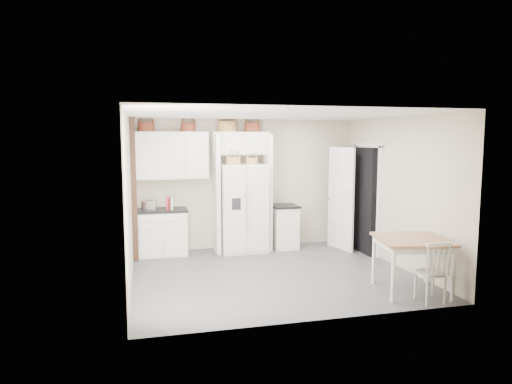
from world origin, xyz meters
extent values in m
plane|color=#3F3F41|center=(0.00, 0.00, 0.00)|extent=(4.50, 4.50, 0.00)
plane|color=white|center=(0.00, 0.00, 2.60)|extent=(4.50, 4.50, 0.00)
plane|color=#B4AD98|center=(0.00, 2.00, 1.30)|extent=(4.50, 0.00, 4.50)
plane|color=#B4AD98|center=(-2.25, 0.00, 1.30)|extent=(0.00, 4.00, 4.00)
plane|color=#B4AD98|center=(2.25, 0.00, 1.30)|extent=(0.00, 4.00, 4.00)
cube|color=beige|center=(-0.15, 1.63, 0.86)|extent=(0.89, 0.72, 1.73)
cube|color=silver|center=(-1.71, 1.70, 0.42)|extent=(0.92, 0.58, 0.85)
cube|color=silver|center=(0.73, 1.70, 0.42)|extent=(0.48, 0.57, 0.84)
cube|color=brown|center=(1.70, -1.34, 0.40)|extent=(1.12, 1.12, 0.80)
cube|color=silver|center=(1.73, -1.75, 0.40)|extent=(0.39, 0.36, 0.80)
cube|color=black|center=(-1.71, 1.70, 0.87)|extent=(0.95, 0.62, 0.04)
cube|color=black|center=(0.73, 1.70, 0.86)|extent=(0.52, 0.61, 0.04)
cube|color=silver|center=(-1.93, 1.64, 0.98)|extent=(0.29, 0.22, 0.18)
cube|color=#B82334|center=(-1.60, 1.62, 1.01)|extent=(0.07, 0.16, 0.24)
cube|color=beige|center=(-1.54, 1.62, 1.01)|extent=(0.07, 0.17, 0.25)
cylinder|color=#5C1D14|center=(-1.95, 1.83, 2.44)|extent=(0.30, 0.30, 0.17)
cylinder|color=#5C1D14|center=(-1.17, 1.83, 2.43)|extent=(0.28, 0.28, 0.16)
cylinder|color=brown|center=(-0.42, 1.83, 2.45)|extent=(0.36, 0.36, 0.20)
cylinder|color=#5C1D14|center=(0.09, 1.83, 2.44)|extent=(0.31, 0.31, 0.18)
cylinder|color=brown|center=(-0.35, 1.53, 1.80)|extent=(0.27, 0.27, 0.15)
cylinder|color=brown|center=(0.01, 1.53, 1.79)|extent=(0.22, 0.22, 0.12)
cube|color=silver|center=(-1.50, 1.83, 1.90)|extent=(1.40, 0.34, 0.90)
cube|color=silver|center=(-0.15, 1.83, 2.12)|extent=(1.12, 0.34, 0.45)
cube|color=silver|center=(-0.66, 1.70, 1.15)|extent=(0.08, 0.60, 2.30)
cube|color=silver|center=(0.36, 1.70, 1.15)|extent=(0.08, 0.60, 2.30)
cube|color=black|center=(-2.20, 1.35, 1.30)|extent=(0.09, 0.09, 2.60)
cube|color=black|center=(2.16, 1.00, 1.02)|extent=(0.18, 0.85, 2.05)
cube|color=white|center=(1.80, 1.33, 1.02)|extent=(0.21, 0.79, 2.05)
camera|label=1|loc=(-2.04, -7.03, 2.22)|focal=32.00mm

